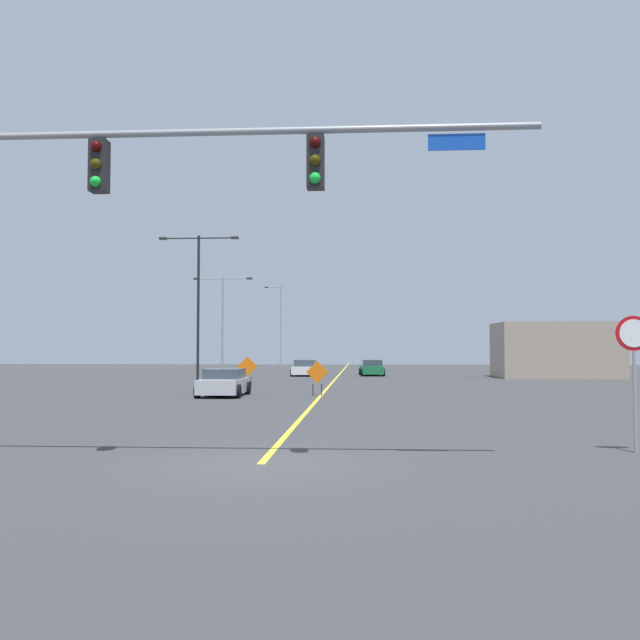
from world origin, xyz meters
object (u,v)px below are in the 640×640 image
construction_sign_median_near (317,374)px  car_green_distant (372,368)px  traffic_signal_assembly (101,196)px  car_white_mid (305,368)px  street_lamp_near_left (223,316)px  stop_sign (634,356)px  street_lamp_mid_left (280,323)px  car_silver_far (224,383)px  construction_sign_median_far (247,368)px  street_lamp_mid_right (198,296)px

construction_sign_median_near → car_green_distant: size_ratio=0.37×
traffic_signal_assembly → car_white_mid: bearing=89.4°
traffic_signal_assembly → construction_sign_median_near: size_ratio=7.87×
car_white_mid → street_lamp_near_left: bearing=-151.3°
stop_sign → car_green_distant: (-5.00, 42.08, -1.42)m
traffic_signal_assembly → street_lamp_mid_left: street_lamp_mid_left is taller
construction_sign_median_near → car_silver_far: 4.48m
construction_sign_median_far → car_green_distant: construction_sign_median_far is taller
construction_sign_median_near → street_lamp_mid_left: bearing=99.2°
stop_sign → street_lamp_mid_right: 29.07m
stop_sign → construction_sign_median_far: bearing=117.3°
street_lamp_mid_left → street_lamp_near_left: (-1.33, -26.49, -0.49)m
traffic_signal_assembly → stop_sign: bearing=10.0°
street_lamp_near_left → car_silver_far: street_lamp_near_left is taller
street_lamp_mid_right → car_silver_far: (3.17, -7.67, -4.76)m
construction_sign_median_near → car_silver_far: bearing=-171.4°
street_lamp_mid_left → construction_sign_median_far: street_lamp_mid_left is taller
street_lamp_near_left → car_white_mid: 8.39m
street_lamp_mid_right → street_lamp_mid_left: 39.92m
stop_sign → car_silver_far: stop_sign is taller
street_lamp_near_left → construction_sign_median_near: bearing=-66.4°
car_green_distant → construction_sign_median_near: bearing=-96.9°
stop_sign → street_lamp_mid_left: (-15.62, 64.23, 3.28)m
street_lamp_mid_left → car_green_distant: bearing=-64.4°
street_lamp_mid_right → car_white_mid: 18.27m
traffic_signal_assembly → car_green_distant: bearing=82.2°
car_silver_far → street_lamp_mid_left: bearing=93.8°
stop_sign → street_lamp_near_left: bearing=114.2°
street_lamp_near_left → stop_sign: bearing=-65.8°
street_lamp_mid_right → street_lamp_near_left: size_ratio=1.12×
street_lamp_mid_right → construction_sign_median_near: 11.20m
street_lamp_mid_right → construction_sign_median_far: 5.18m
traffic_signal_assembly → street_lamp_near_left: bearing=98.4°
street_lamp_near_left → car_green_distant: bearing=20.0°
street_lamp_mid_right → street_lamp_mid_left: street_lamp_mid_left is taller
street_lamp_mid_left → construction_sign_median_far: (2.97, -39.76, -4.22)m
street_lamp_mid_right → street_lamp_near_left: 13.51m
car_silver_far → street_lamp_mid_right: bearing=112.5°
street_lamp_near_left → construction_sign_median_near: (8.94, -20.43, -3.82)m
car_green_distant → traffic_signal_assembly: bearing=-97.8°
traffic_signal_assembly → street_lamp_mid_left: (-4.56, 66.17, 0.06)m
car_silver_far → car_white_mid: bearing=85.7°
street_lamp_near_left → construction_sign_median_far: street_lamp_near_left is taller
street_lamp_mid_left → construction_sign_median_far: 40.10m
street_lamp_mid_left → car_green_distant: size_ratio=2.19×
stop_sign → construction_sign_median_near: 19.10m
traffic_signal_assembly → street_lamp_mid_right: size_ratio=1.45×
street_lamp_near_left → car_green_distant: size_ratio=1.79×
car_white_mid → car_silver_far: 24.66m
construction_sign_median_far → street_lamp_mid_right: bearing=-177.0°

